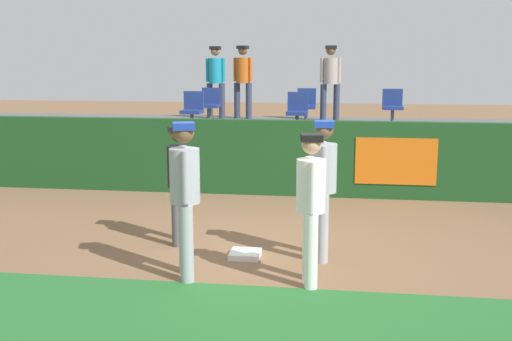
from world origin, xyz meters
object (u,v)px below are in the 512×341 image
at_px(seat_front_center, 297,110).
at_px(spectator_hooded, 330,78).
at_px(player_fielder_home, 311,199).
at_px(seat_back_left, 210,103).
at_px(player_coach_visitor, 185,189).
at_px(seat_front_left, 193,108).
at_px(spectator_casual, 243,77).
at_px(spectator_capped, 216,77).
at_px(seat_back_center, 306,104).
at_px(seat_back_right, 393,105).
at_px(player_umpire, 179,176).
at_px(first_base, 245,254).
at_px(player_runner_visitor, 323,180).

height_order(seat_front_center, spectator_hooded, spectator_hooded).
distance_m(player_fielder_home, seat_back_left, 8.56).
distance_m(player_coach_visitor, seat_front_left, 6.40).
height_order(player_fielder_home, spectator_casual, spectator_casual).
bearing_deg(seat_back_left, spectator_capped, 92.87).
height_order(seat_back_left, spectator_capped, spectator_capped).
height_order(seat_back_center, seat_front_center, same).
distance_m(seat_back_right, spectator_hooded, 1.76).
distance_m(player_umpire, seat_back_left, 6.76).
bearing_deg(first_base, player_coach_visitor, -124.34).
relative_size(player_coach_visitor, seat_back_center, 2.24).
relative_size(first_base, player_runner_visitor, 0.22).
bearing_deg(spectator_hooded, seat_back_left, 3.07).
bearing_deg(seat_back_right, seat_back_left, -180.00).
bearing_deg(first_base, seat_front_left, 110.87).
bearing_deg(spectator_capped, seat_back_left, 97.68).
xyz_separation_m(seat_back_right, spectator_capped, (-4.47, 0.88, 0.61)).
xyz_separation_m(player_coach_visitor, spectator_capped, (-1.51, 8.89, 1.08)).
height_order(seat_front_left, seat_back_left, same).
bearing_deg(seat_front_center, player_fielder_home, -83.98).
distance_m(first_base, seat_back_left, 7.60).
distance_m(seat_front_center, spectator_capped, 3.61).
bearing_deg(player_fielder_home, player_runner_visitor, 164.68).
relative_size(seat_back_right, spectator_capped, 0.45).
height_order(player_umpire, spectator_hooded, spectator_hooded).
distance_m(player_fielder_home, spectator_capped, 9.45).
xyz_separation_m(spectator_hooded, spectator_casual, (-2.28, 0.33, 0.01)).
relative_size(spectator_capped, spectator_casual, 0.99).
xyz_separation_m(seat_front_left, seat_back_left, (-0.00, 1.80, 0.00)).
height_order(player_fielder_home, player_runner_visitor, player_runner_visitor).
relative_size(seat_front_center, spectator_casual, 0.45).
xyz_separation_m(first_base, seat_front_center, (0.26, 5.36, 1.51)).
bearing_deg(seat_front_left, spectator_casual, 77.15).
relative_size(player_coach_visitor, seat_front_left, 2.24).
bearing_deg(seat_back_left, player_coach_visitor, -79.60).
distance_m(player_fielder_home, seat_back_right, 8.16).
distance_m(seat_back_left, spectator_casual, 1.37).
bearing_deg(player_fielder_home, seat_front_center, 176.81).
xyz_separation_m(player_umpire, seat_back_center, (1.36, 6.66, 0.58)).
relative_size(player_umpire, seat_front_center, 2.01).
bearing_deg(player_fielder_home, first_base, -142.05).
xyz_separation_m(seat_back_right, seat_front_center, (-2.12, -1.80, -0.00)).
bearing_deg(seat_front_left, seat_front_center, 0.00).
relative_size(first_base, seat_front_left, 0.48).
height_order(player_fielder_home, seat_front_left, seat_front_left).
bearing_deg(seat_back_center, player_coach_visitor, -96.48).
distance_m(first_base, player_umpire, 1.48).
relative_size(first_base, seat_back_right, 0.48).
bearing_deg(player_fielder_home, seat_back_center, 174.94).
relative_size(player_umpire, seat_back_left, 2.01).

